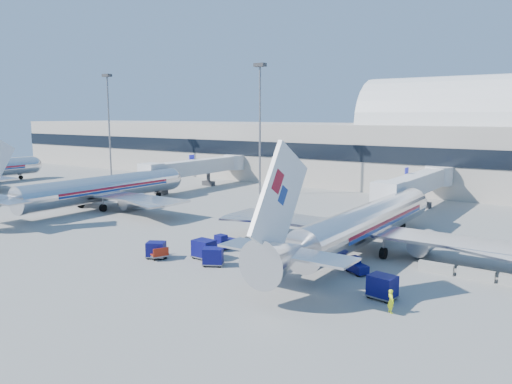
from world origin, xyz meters
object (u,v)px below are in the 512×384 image
Objects in this scene: mast_west at (260,109)px; cart_solo_near at (265,266)px; tug_lead at (266,262)px; ramp_worker at (391,301)px; barrier_near at (436,268)px; tug_left at (224,242)px; airliner_mid at (97,189)px; cart_open_red at (157,254)px; cart_train_a at (213,256)px; cart_train_c at (156,249)px; airliner_main at (363,224)px; barrier_mid at (476,274)px; jetbridge_near at (419,184)px; tug_right at (357,266)px; cart_train_b at (204,249)px; cart_solo_far at (382,286)px; jetbridge_mid at (201,167)px; mast_far_west at (108,111)px.

mast_west is 47.88m from cart_solo_near.
tug_lead is 1.52× the size of ramp_worker.
tug_left reaches higher than barrier_near.
cart_open_red is (26.31, -13.32, -2.49)m from airliner_mid.
ramp_worker reaches higher than tug_lead.
cart_train_a is 6.23m from cart_open_red.
tug_left is at bearing 32.33° from cart_train_c.
airliner_main is 11.84m from barrier_mid.
barrier_mid reaches higher than cart_open_red.
airliner_mid is 34.67m from cart_train_a.
barrier_near is 1.14× the size of tug_lead.
tug_lead is at bearing -14.15° from cart_train_c.
jetbridge_near is 33.48m from tug_right.
ramp_worker is at bearing -4.64° from cart_train_b.
ramp_worker is at bearing -47.69° from cart_solo_far.
mast_west is at bearing 143.62° from barrier_near.
airliner_mid is at bearing 176.19° from cart_solo_far.
tug_right is at bearing -143.89° from barrier_near.
jetbridge_mid is at bearing 51.31° from tug_left.
tug_right reaches higher than barrier_near.
mast_far_west is at bearing 115.06° from cart_train_c.
tug_left is (-20.33, -4.59, 0.29)m from barrier_near.
cart_solo_near is at bearing -30.06° from cart_train_a.
jetbridge_mid reaches higher than cart_train_a.
cart_open_red is (-10.91, -2.87, -0.27)m from tug_lead.
cart_train_b is at bearing 168.32° from tug_lead.
mast_far_west is 8.61× the size of tug_lead.
cart_open_red is (-11.87, -1.19, -0.51)m from cart_solo_near.
ramp_worker is at bearing -26.70° from mast_far_west.
jetbridge_mid is at bearing 175.76° from tug_right.
tug_left is at bearing 85.48° from cart_open_red.
jetbridge_near is 36.98m from tug_lead.
cart_solo_near is 10.24m from cart_solo_far.
jetbridge_near is 41.38m from ramp_worker.
mast_far_west reaches higher than tug_lead.
mast_west is 8.65× the size of tug_left.
cart_solo_far is at bearing -25.76° from mast_far_west.
mast_west is at bearing 166.09° from tug_right.
airliner_main is 41.12m from mast_west.
mast_far_west is 87.17m from barrier_mid.
tug_left is at bearing -167.27° from barrier_near.
airliner_main reaches higher than cart_train_c.
cart_solo_near reaches higher than ramp_worker.
cart_train_c is (14.25, -38.92, -13.93)m from mast_west.
cart_solo_near is at bearing -29.63° from mast_far_west.
cart_train_a is (-11.87, -5.47, 0.25)m from tug_right.
airliner_main is 15.62m from cart_train_a.
tug_right is 8.95m from ramp_worker.
cart_open_red is at bearing -155.46° from barrier_near.
ramp_worker is (7.87, -13.66, -2.07)m from airliner_main.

